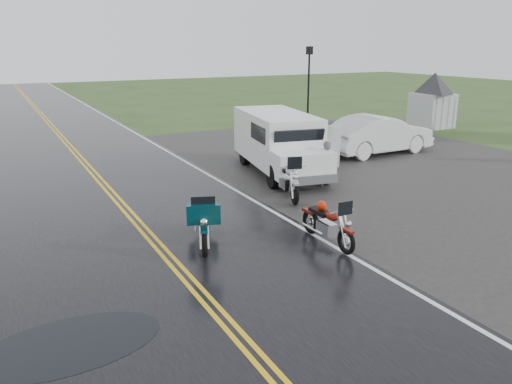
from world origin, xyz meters
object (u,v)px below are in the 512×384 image
at_px(sedan_white, 378,135).
at_px(lamp_post_far_right, 308,88).
at_px(motorcycle_red, 347,232).
at_px(motorcycle_teal, 204,230).
at_px(visitor_center, 434,86).
at_px(person_at_van, 325,165).
at_px(motorcycle_silver, 295,184).
at_px(van_white, 274,155).

relative_size(sedan_white, lamp_post_far_right, 1.11).
xyz_separation_m(motorcycle_red, motorcycle_teal, (-2.99, 1.42, 0.09)).
xyz_separation_m(visitor_center, sedan_white, (-7.91, -4.30, -1.53)).
height_order(visitor_center, person_at_van, visitor_center).
distance_m(motorcycle_red, person_at_van, 5.98).
height_order(motorcycle_red, motorcycle_silver, motorcycle_silver).
distance_m(motorcycle_silver, person_at_van, 2.56).
xyz_separation_m(motorcycle_silver, person_at_van, (2.14, 1.41, 0.06)).
distance_m(van_white, person_at_van, 1.86).
bearing_deg(motorcycle_silver, lamp_post_far_right, 73.87).
xyz_separation_m(motorcycle_teal, van_white, (4.36, 4.35, 0.45)).
bearing_deg(visitor_center, person_at_van, -150.03).
bearing_deg(sedan_white, motorcycle_red, 133.24).
xyz_separation_m(motorcycle_red, person_at_van, (3.08, 5.13, 0.17)).
xyz_separation_m(visitor_center, van_white, (-14.89, -6.97, -1.23)).
bearing_deg(van_white, sedan_white, 32.00).
height_order(motorcycle_silver, lamp_post_far_right, lamp_post_far_right).
height_order(motorcycle_red, sedan_white, sedan_white).
height_order(visitor_center, motorcycle_red, visitor_center).
relative_size(motorcycle_red, sedan_white, 0.40).
bearing_deg(motorcycle_teal, motorcycle_silver, 51.05).
distance_m(visitor_center, motorcycle_teal, 22.39).
bearing_deg(motorcycle_teal, person_at_van, 52.15).
xyz_separation_m(motorcycle_silver, lamp_post_far_right, (8.52, 12.04, 1.63)).
relative_size(visitor_center, motorcycle_teal, 6.58).
bearing_deg(lamp_post_far_right, motorcycle_red, -120.98).
relative_size(motorcycle_silver, person_at_van, 1.56).
bearing_deg(sedan_white, motorcycle_teal, 119.71).
bearing_deg(lamp_post_far_right, person_at_van, -120.99).
bearing_deg(visitor_center, van_white, -154.93).
relative_size(visitor_center, sedan_white, 3.04).
height_order(motorcycle_teal, person_at_van, person_at_van).
xyz_separation_m(motorcycle_red, motorcycle_silver, (0.94, 3.72, 0.10)).
relative_size(visitor_center, lamp_post_far_right, 3.39).
relative_size(motorcycle_silver, lamp_post_far_right, 0.52).
bearing_deg(person_at_van, van_white, -24.40).
relative_size(visitor_center, motorcycle_red, 7.54).
bearing_deg(visitor_center, sedan_white, -151.46).
distance_m(motorcycle_red, motorcycle_teal, 3.31).
height_order(visitor_center, motorcycle_silver, visitor_center).
height_order(sedan_white, lamp_post_far_right, lamp_post_far_right).
height_order(person_at_van, lamp_post_far_right, lamp_post_far_right).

